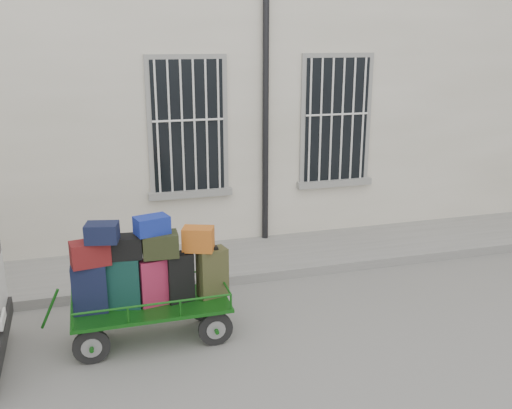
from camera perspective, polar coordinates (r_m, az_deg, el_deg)
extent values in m
plane|color=slate|center=(7.76, 0.52, -12.04)|extent=(80.00, 80.00, 0.00)
cube|color=beige|center=(12.21, -7.08, 13.01)|extent=(24.00, 5.00, 6.00)
cylinder|color=black|center=(9.93, 0.98, 11.23)|extent=(0.11, 0.11, 5.60)
cube|color=black|center=(9.75, -6.82, 7.76)|extent=(1.20, 0.08, 2.20)
cube|color=gray|center=(9.97, -6.58, 1.14)|extent=(1.45, 0.22, 0.12)
cube|color=black|center=(10.53, 7.98, 8.35)|extent=(1.20, 0.08, 2.20)
cube|color=gray|center=(10.73, 7.78, 2.19)|extent=(1.45, 0.22, 0.12)
cube|color=slate|center=(9.65, -3.25, -5.65)|extent=(24.00, 1.70, 0.15)
cylinder|color=black|center=(7.12, -16.13, -13.51)|extent=(0.44, 0.05, 0.44)
cylinder|color=gray|center=(7.12, -16.13, -13.51)|extent=(0.24, 0.08, 0.24)
cylinder|color=black|center=(7.71, -16.22, -11.10)|extent=(0.44, 0.05, 0.44)
cylinder|color=gray|center=(7.71, -16.22, -11.10)|extent=(0.24, 0.08, 0.24)
cylinder|color=black|center=(7.24, -4.06, -12.31)|extent=(0.44, 0.05, 0.44)
cylinder|color=gray|center=(7.24, -4.06, -12.31)|extent=(0.24, 0.08, 0.24)
cylinder|color=black|center=(7.82, -5.15, -10.05)|extent=(0.44, 0.05, 0.44)
cylinder|color=gray|center=(7.82, -5.15, -10.05)|extent=(0.24, 0.08, 0.24)
cube|color=#125313|center=(7.32, -10.45, -9.94)|extent=(1.93, 0.88, 0.04)
cylinder|color=#125313|center=(7.26, -19.91, -9.77)|extent=(0.25, 0.04, 0.49)
cube|color=#101B31|center=(7.17, -16.31, -8.09)|extent=(0.41, 0.21, 0.60)
cube|color=black|center=(7.04, -16.51, -5.75)|extent=(0.16, 0.10, 0.03)
cube|color=#0C2E2E|center=(7.18, -13.08, -7.64)|extent=(0.44, 0.29, 0.64)
cube|color=black|center=(7.05, -13.26, -5.18)|extent=(0.16, 0.10, 0.03)
cube|color=maroon|center=(7.19, -10.23, -7.62)|extent=(0.37, 0.25, 0.59)
cube|color=black|center=(7.07, -10.35, -5.34)|extent=(0.14, 0.10, 0.03)
cube|color=black|center=(7.24, -7.66, -7.22)|extent=(0.36, 0.27, 0.62)
cube|color=black|center=(7.11, -7.76, -4.83)|extent=(0.13, 0.11, 0.03)
cube|color=#303219|center=(7.32, -4.38, -6.78)|extent=(0.40, 0.30, 0.63)
cube|color=black|center=(7.20, -4.44, -4.36)|extent=(0.15, 0.11, 0.03)
cube|color=#5D1217|center=(7.00, -16.26, -4.70)|extent=(0.48, 0.32, 0.29)
cube|color=black|center=(7.04, -13.29, -4.17)|extent=(0.50, 0.32, 0.27)
cube|color=black|center=(7.04, -9.56, -3.97)|extent=(0.44, 0.31, 0.29)
cube|color=#9D411C|center=(7.12, -5.80, -3.46)|extent=(0.44, 0.36, 0.30)
cube|color=#101B31|center=(6.87, -15.15, -2.74)|extent=(0.42, 0.34, 0.22)
cube|color=navy|center=(6.96, -10.38, -2.04)|extent=(0.45, 0.35, 0.22)
cube|color=black|center=(7.31, -24.08, -11.94)|extent=(0.13, 1.72, 0.20)
cube|color=white|center=(7.21, -23.98, -10.42)|extent=(0.04, 0.39, 0.11)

